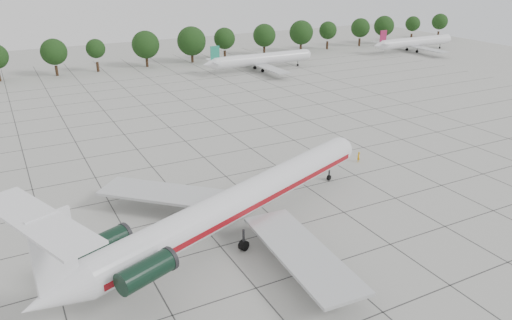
% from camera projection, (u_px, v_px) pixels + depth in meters
% --- Properties ---
extents(ground, '(260.00, 260.00, 0.00)m').
position_uv_depth(ground, '(253.00, 200.00, 62.08)').
color(ground, '#A6A59F').
rests_on(ground, ground).
extents(apron_joints, '(170.00, 170.00, 0.02)m').
position_uv_depth(apron_joints, '(206.00, 159.00, 74.35)').
color(apron_joints, '#383838').
rests_on(apron_joints, ground).
extents(main_airliner, '(44.23, 33.45, 10.72)m').
position_uv_depth(main_airliner, '(228.00, 207.00, 52.19)').
color(main_airliner, silver).
rests_on(main_airliner, ground).
extents(ground_crew, '(0.67, 0.55, 1.57)m').
position_uv_depth(ground_crew, '(358.00, 157.00, 73.18)').
color(ground_crew, orange).
rests_on(ground_crew, ground).
extents(bg_airliner_d, '(28.24, 27.20, 7.40)m').
position_uv_depth(bg_airliner_d, '(261.00, 59.00, 131.42)').
color(bg_airliner_d, silver).
rests_on(bg_airliner_d, ground).
extents(bg_airliner_e, '(28.24, 27.20, 7.40)m').
position_uv_depth(bg_airliner_e, '(415.00, 42.00, 157.58)').
color(bg_airliner_e, silver).
rests_on(bg_airliner_e, ground).
extents(tree_line, '(249.86, 8.44, 10.22)m').
position_uv_depth(tree_line, '(54.00, 52.00, 124.29)').
color(tree_line, '#332114').
rests_on(tree_line, ground).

